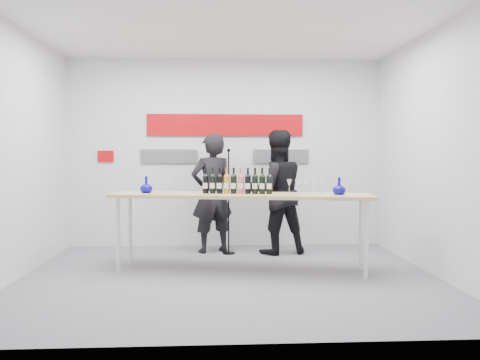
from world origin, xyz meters
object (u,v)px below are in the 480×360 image
object	(u,v)px
tasting_table	(240,200)
mic_stand	(229,222)
presenter_right	(276,192)
presenter_left	(212,193)

from	to	relation	value
tasting_table	mic_stand	world-z (taller)	mic_stand
presenter_right	mic_stand	xyz separation A→B (m)	(-0.71, -0.01, -0.44)
presenter_left	presenter_right	xyz separation A→B (m)	(0.96, -0.12, 0.02)
presenter_right	mic_stand	world-z (taller)	presenter_right
presenter_left	mic_stand	world-z (taller)	presenter_left
tasting_table	presenter_left	xyz separation A→B (m)	(-0.37, 1.16, -0.01)
presenter_right	tasting_table	bearing A→B (deg)	48.32
presenter_left	mic_stand	distance (m)	0.50
presenter_left	presenter_right	world-z (taller)	presenter_right
presenter_left	tasting_table	bearing A→B (deg)	85.71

